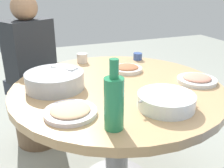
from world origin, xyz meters
TOP-DOWN VIEW (x-y plane):
  - round_dining_table at (0.00, 0.00)m, footprint 1.19×1.19m
  - rice_bowl at (-0.08, -0.34)m, footprint 0.32×0.32m
  - soup_bowl at (0.34, 0.10)m, footprint 0.27×0.29m
  - dish_tofu_braise at (-0.20, 0.15)m, footprint 0.20×0.20m
  - dish_noodles at (0.25, -0.33)m, footprint 0.24×0.24m
  - dish_shrimp at (0.13, 0.45)m, footprint 0.23×0.23m
  - green_bottle at (0.42, -0.19)m, footprint 0.08×0.08m
  - tea_cup_near at (-0.49, -0.07)m, footprint 0.07×0.07m
  - tea_cup_far at (-0.40, 0.33)m, footprint 0.07×0.07m
  - stool_for_diner_right at (-0.72, -0.41)m, footprint 0.37×0.37m
  - diner_right at (-0.72, -0.41)m, footprint 0.45×0.45m

SIDE VIEW (x-z plane):
  - stool_for_diner_right at x=-0.72m, z-range 0.00..0.43m
  - round_dining_table at x=0.00m, z-range 0.23..0.95m
  - dish_noodles at x=0.25m, z-range 0.72..0.76m
  - dish_tofu_braise at x=-0.20m, z-range 0.72..0.76m
  - dish_shrimp at x=0.13m, z-range 0.72..0.76m
  - tea_cup_far at x=-0.40m, z-range 0.72..0.77m
  - diner_right at x=-0.72m, z-range 0.37..1.13m
  - soup_bowl at x=0.34m, z-range 0.72..0.79m
  - tea_cup_near at x=-0.49m, z-range 0.72..0.79m
  - rice_bowl at x=-0.08m, z-range 0.72..0.82m
  - green_bottle at x=0.42m, z-range 0.69..0.98m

